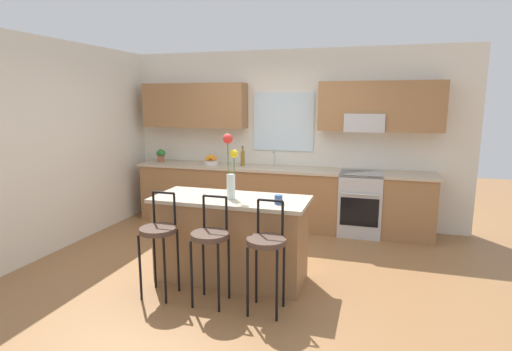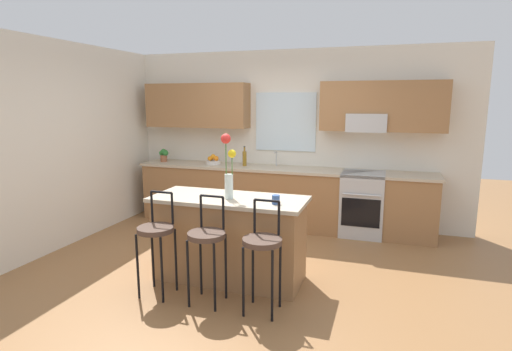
# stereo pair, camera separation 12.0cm
# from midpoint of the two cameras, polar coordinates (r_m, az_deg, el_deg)

# --- Properties ---
(ground_plane) EXTENTS (14.00, 14.00, 0.00)m
(ground_plane) POSITION_cam_midpoint_polar(r_m,az_deg,el_deg) (4.92, -1.20, -12.67)
(ground_plane) COLOR olive
(wall_left) EXTENTS (0.12, 4.60, 2.70)m
(wall_left) POSITION_cam_midpoint_polar(r_m,az_deg,el_deg) (6.14, -23.46, 4.16)
(wall_left) COLOR silver
(wall_left) RESTS_ON ground
(back_wall_assembly) EXTENTS (5.60, 0.50, 2.70)m
(back_wall_assembly) POSITION_cam_midpoint_polar(r_m,az_deg,el_deg) (6.44, 4.87, 6.65)
(back_wall_assembly) COLOR silver
(back_wall_assembly) RESTS_ON ground
(counter_run) EXTENTS (4.56, 0.64, 0.92)m
(counter_run) POSITION_cam_midpoint_polar(r_m,az_deg,el_deg) (6.32, 3.90, -2.97)
(counter_run) COLOR #996B42
(counter_run) RESTS_ON ground
(sink_faucet) EXTENTS (0.02, 0.13, 0.23)m
(sink_faucet) POSITION_cam_midpoint_polar(r_m,az_deg,el_deg) (6.38, 3.37, 2.59)
(sink_faucet) COLOR #B7BABC
(sink_faucet) RESTS_ON counter_run
(oven_range) EXTENTS (0.60, 0.64, 0.92)m
(oven_range) POSITION_cam_midpoint_polar(r_m,az_deg,el_deg) (6.13, 15.18, -3.82)
(oven_range) COLOR #B7BABC
(oven_range) RESTS_ON ground
(kitchen_island) EXTENTS (1.65, 0.70, 0.92)m
(kitchen_island) POSITION_cam_midpoint_polar(r_m,az_deg,el_deg) (4.46, -2.98, -8.77)
(kitchen_island) COLOR #996B42
(kitchen_island) RESTS_ON ground
(bar_stool_near) EXTENTS (0.36, 0.36, 1.04)m
(bar_stool_near) POSITION_cam_midpoint_polar(r_m,az_deg,el_deg) (4.17, -12.98, -7.96)
(bar_stool_near) COLOR black
(bar_stool_near) RESTS_ON ground
(bar_stool_middle) EXTENTS (0.36, 0.36, 1.04)m
(bar_stool_middle) POSITION_cam_midpoint_polar(r_m,az_deg,el_deg) (3.92, -5.99, -8.93)
(bar_stool_middle) COLOR black
(bar_stool_middle) RESTS_ON ground
(bar_stool_far) EXTENTS (0.36, 0.36, 1.04)m
(bar_stool_far) POSITION_cam_midpoint_polar(r_m,az_deg,el_deg) (3.74, 1.84, -9.85)
(bar_stool_far) COLOR black
(bar_stool_far) RESTS_ON ground
(flower_vase) EXTENTS (0.16, 0.10, 0.68)m
(flower_vase) POSITION_cam_midpoint_polar(r_m,az_deg,el_deg) (4.21, -3.03, 1.09)
(flower_vase) COLOR silver
(flower_vase) RESTS_ON kitchen_island
(mug_ceramic) EXTENTS (0.08, 0.08, 0.09)m
(mug_ceramic) POSITION_cam_midpoint_polar(r_m,az_deg,el_deg) (4.05, 3.63, -3.38)
(mug_ceramic) COLOR #33518C
(mug_ceramic) RESTS_ON kitchen_island
(fruit_bowl_oranges) EXTENTS (0.24, 0.24, 0.16)m
(fruit_bowl_oranges) POSITION_cam_midpoint_polar(r_m,az_deg,el_deg) (6.59, -5.48, 2.08)
(fruit_bowl_oranges) COLOR silver
(fruit_bowl_oranges) RESTS_ON counter_run
(bottle_olive_oil) EXTENTS (0.06, 0.06, 0.31)m
(bottle_olive_oil) POSITION_cam_midpoint_polar(r_m,az_deg,el_deg) (6.38, -1.07, 2.45)
(bottle_olive_oil) COLOR olive
(bottle_olive_oil) RESTS_ON counter_run
(potted_plant_small) EXTENTS (0.18, 0.12, 0.22)m
(potted_plant_small) POSITION_cam_midpoint_polar(r_m,az_deg,el_deg) (6.98, -12.30, 2.88)
(potted_plant_small) COLOR #9E5B3D
(potted_plant_small) RESTS_ON counter_run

